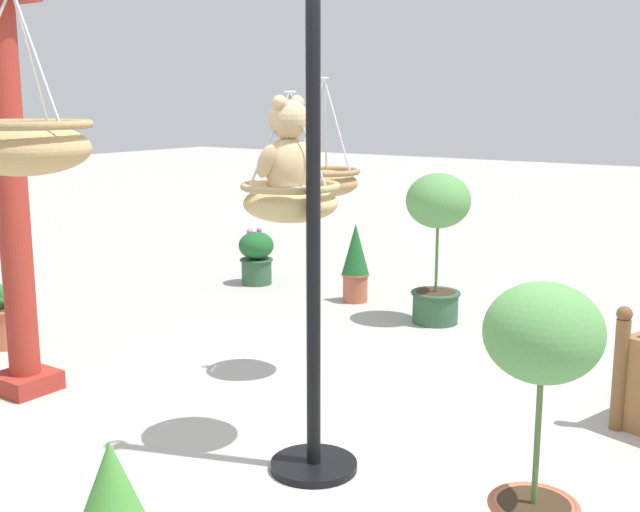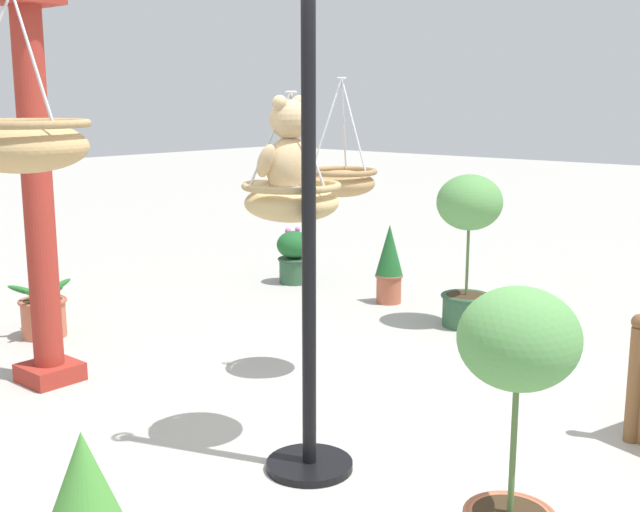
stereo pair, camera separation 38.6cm
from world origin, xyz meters
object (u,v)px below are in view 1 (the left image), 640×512
potted_plant_bushy_green (355,262)px  potted_plant_small_succulent (540,398)px  display_pole_central (313,313)px  potted_plant_tall_leafy (438,229)px  hanging_basket_with_teddy (291,200)px  hanging_basket_right_low (324,181)px  teddy_bear (286,155)px  greenhouse_pillar_right (13,205)px  potted_plant_conical_shrub (256,256)px  hanging_basket_left_high (22,145)px  potted_plant_trailing_ivy (8,321)px

potted_plant_bushy_green → potted_plant_small_succulent: size_ratio=0.62×
display_pole_central → potted_plant_tall_leafy: size_ratio=2.06×
hanging_basket_with_teddy → hanging_basket_right_low: bearing=26.1°
teddy_bear → hanging_basket_right_low: (0.99, 0.46, -0.24)m
greenhouse_pillar_right → potted_plant_tall_leafy: 3.30m
potted_plant_small_succulent → teddy_bear: bearing=76.2°
potted_plant_conical_shrub → hanging_basket_right_low: bearing=-131.2°
hanging_basket_left_high → hanging_basket_right_low: bearing=-2.7°
display_pole_central → greenhouse_pillar_right: bearing=94.3°
greenhouse_pillar_right → potted_plant_small_succulent: size_ratio=2.13×
hanging_basket_with_teddy → potted_plant_tall_leafy: bearing=10.6°
greenhouse_pillar_right → potted_plant_conical_shrub: size_ratio=4.41×
display_pole_central → teddy_bear: (0.15, 0.27, 0.75)m
teddy_bear → potted_plant_bushy_green: 3.39m
hanging_basket_right_low → potted_plant_bushy_green: size_ratio=1.03×
hanging_basket_with_teddy → teddy_bear: (-0.00, 0.02, 0.23)m
hanging_basket_left_high → potted_plant_conical_shrub: (4.00, 2.04, -1.36)m
greenhouse_pillar_right → hanging_basket_with_teddy: bearing=-80.7°
potted_plant_conical_shrub → greenhouse_pillar_right: bearing=-167.3°
teddy_bear → potted_plant_bushy_green: teddy_bear is taller
hanging_basket_right_low → potted_plant_bushy_green: 2.29m
display_pole_central → potted_plant_conical_shrub: size_ratio=4.54×
display_pole_central → potted_plant_trailing_ivy: bearing=83.6°
teddy_bear → potted_plant_small_succulent: (-0.37, -1.49, -0.85)m
potted_plant_bushy_green → potted_plant_small_succulent: 4.34m
potted_plant_small_succulent → hanging_basket_left_high: bearing=110.2°
hanging_basket_with_teddy → hanging_basket_right_low: 1.11m
potted_plant_tall_leafy → potted_plant_conical_shrub: bearing=83.7°
potted_plant_conical_shrub → potted_plant_trailing_ivy: bearing=175.2°
hanging_basket_left_high → hanging_basket_right_low: (2.12, -0.10, -0.32)m
potted_plant_small_succulent → potted_plant_trailing_ivy: potted_plant_small_succulent is taller
display_pole_central → potted_plant_conical_shrub: 4.21m
potted_plant_bushy_green → potted_plant_trailing_ivy: size_ratio=1.50×
potted_plant_tall_leafy → potted_plant_conical_shrub: potted_plant_tall_leafy is taller
hanging_basket_with_teddy → potted_plant_small_succulent: size_ratio=0.56×
potted_plant_bushy_green → potted_plant_small_succulent: potted_plant_small_succulent is taller
potted_plant_small_succulent → potted_plant_trailing_ivy: 4.39m
potted_plant_bushy_green → potted_plant_trailing_ivy: potted_plant_bushy_green is taller
potted_plant_bushy_green → potted_plant_trailing_ivy: (-2.65, 1.43, -0.19)m
potted_plant_tall_leafy → potted_plant_bushy_green: potted_plant_tall_leafy is taller
potted_plant_bushy_green → potted_plant_conical_shrub: potted_plant_bushy_green is taller
hanging_basket_with_teddy → potted_plant_trailing_ivy: hanging_basket_with_teddy is taller
display_pole_central → potted_plant_tall_leafy: (2.79, 0.74, -0.02)m
hanging_basket_left_high → greenhouse_pillar_right: bearing=58.6°
hanging_basket_with_teddy → potted_plant_bushy_green: 3.33m
hanging_basket_left_high → potted_plant_small_succulent: size_ratio=0.67×
hanging_basket_with_teddy → potted_plant_trailing_ivy: bearing=86.0°
potted_plant_tall_leafy → greenhouse_pillar_right: bearing=154.3°
hanging_basket_left_high → potted_plant_conical_shrub: bearing=27.1°
teddy_bear → greenhouse_pillar_right: greenhouse_pillar_right is taller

